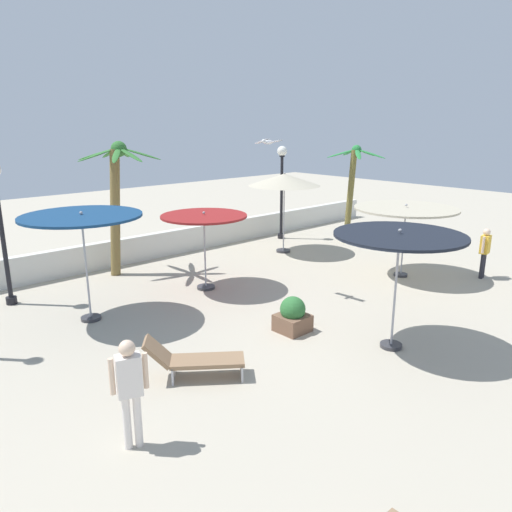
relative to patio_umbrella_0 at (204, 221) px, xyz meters
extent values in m
plane|color=#B2A893|center=(0.10, -5.39, -2.05)|extent=(56.00, 56.00, 0.00)
cube|color=silver|center=(0.10, 4.04, -1.60)|extent=(25.20, 0.30, 0.90)
cylinder|color=#333338|center=(0.00, 0.00, -2.01)|extent=(0.53, 0.53, 0.08)
cylinder|color=#A5A5AD|center=(0.00, 0.00, -0.94)|extent=(0.05, 0.05, 2.20)
cylinder|color=maroon|center=(0.00, 0.00, 0.14)|extent=(2.47, 2.47, 0.06)
sphere|color=#99999E|center=(0.00, 0.00, 0.23)|extent=(0.08, 0.08, 0.08)
cylinder|color=#333338|center=(-3.54, 0.04, -2.01)|extent=(0.49, 0.49, 0.08)
cylinder|color=#A5A5AD|center=(-3.54, 0.04, -0.73)|extent=(0.05, 0.05, 2.64)
cylinder|color=navy|center=(-3.54, 0.04, 0.58)|extent=(2.82, 2.82, 0.06)
sphere|color=#99999E|center=(-3.54, 0.04, 0.65)|extent=(0.08, 0.08, 0.08)
cylinder|color=#333338|center=(5.34, -3.24, -2.01)|extent=(0.43, 0.43, 0.08)
cylinder|color=#A5A5AD|center=(5.34, -3.24, -0.94)|extent=(0.05, 0.05, 2.21)
cylinder|color=#B7AD93|center=(5.34, -3.24, 0.14)|extent=(3.16, 3.16, 0.06)
sphere|color=#99999E|center=(5.34, -3.24, 0.25)|extent=(0.08, 0.08, 0.08)
cylinder|color=#333338|center=(0.62, -5.89, -2.01)|extent=(0.47, 0.47, 0.08)
cylinder|color=#A5A5AD|center=(0.62, -5.89, -0.78)|extent=(0.05, 0.05, 2.53)
cylinder|color=black|center=(0.62, -5.89, 0.46)|extent=(2.70, 2.70, 0.06)
sphere|color=#99999E|center=(0.62, -5.89, 0.56)|extent=(0.08, 0.08, 0.08)
cylinder|color=#333338|center=(4.76, 1.44, -2.01)|extent=(0.54, 0.54, 0.08)
cylinder|color=#A5A5AD|center=(4.76, 1.44, -0.76)|extent=(0.05, 0.05, 2.56)
cone|color=#B7AD93|center=(4.76, 1.44, 0.69)|extent=(2.66, 2.66, 0.44)
sphere|color=#99999E|center=(4.76, 1.44, 0.91)|extent=(0.08, 0.08, 0.08)
cylinder|color=olive|center=(-1.19, 3.07, -0.06)|extent=(0.59, 0.30, 3.98)
sphere|color=#2E6A2C|center=(-0.90, 3.07, 1.92)|extent=(0.49, 0.49, 0.49)
ellipsoid|color=#2E6A2C|center=(-0.25, 3.04, 1.78)|extent=(1.28, 0.25, 0.43)
ellipsoid|color=#2E6A2C|center=(-0.48, 3.57, 1.78)|extent=(0.98, 1.10, 0.43)
ellipsoid|color=#2E6A2C|center=(-0.87, 3.72, 1.78)|extent=(0.27, 1.29, 0.43)
ellipsoid|color=#2E6A2C|center=(-1.39, 3.51, 1.78)|extent=(1.07, 1.01, 0.43)
ellipsoid|color=#2E6A2C|center=(-1.56, 3.14, 1.78)|extent=(1.29, 0.34, 0.43)
ellipsoid|color=#2E6A2C|center=(-1.28, 2.53, 1.78)|extent=(0.89, 1.16, 0.43)
ellipsoid|color=#2E6A2C|center=(-0.88, 2.41, 1.78)|extent=(0.25, 1.28, 0.43)
ellipsoid|color=#2E6A2C|center=(-0.41, 2.63, 1.78)|extent=(1.09, 1.00, 0.43)
cylinder|color=brown|center=(7.84, 0.74, -0.19)|extent=(0.51, 0.24, 3.72)
sphere|color=#277C3A|center=(8.11, 0.74, 1.67)|extent=(0.39, 0.39, 0.39)
ellipsoid|color=#277C3A|center=(8.73, 0.74, 1.54)|extent=(1.22, 0.20, 0.38)
ellipsoid|color=#277C3A|center=(8.40, 1.29, 1.54)|extent=(0.74, 1.18, 0.38)
ellipsoid|color=#277C3A|center=(7.57, 1.06, 1.54)|extent=(1.16, 0.79, 0.38)
ellipsoid|color=#277C3A|center=(7.65, 0.32, 1.54)|extent=(1.04, 0.97, 0.38)
ellipsoid|color=#277C3A|center=(8.22, 0.13, 1.54)|extent=(0.41, 1.24, 0.38)
cylinder|color=black|center=(-4.65, 2.54, -1.95)|extent=(0.28, 0.28, 0.20)
cylinder|color=black|center=(-4.65, 2.54, -0.34)|extent=(0.12, 0.12, 3.41)
cylinder|color=black|center=(6.29, 3.08, -1.95)|extent=(0.28, 0.28, 0.20)
cylinder|color=black|center=(6.29, 3.08, -0.33)|extent=(0.12, 0.12, 3.44)
cylinder|color=black|center=(6.29, 3.08, 1.39)|extent=(0.22, 0.22, 0.06)
sphere|color=white|center=(6.29, 3.08, 1.60)|extent=(0.41, 0.41, 0.41)
cube|color=#B7B7BC|center=(-2.61, -4.62, -1.87)|extent=(0.37, 0.46, 0.35)
cube|color=#B7B7BC|center=(-3.64, -3.83, -1.87)|extent=(0.37, 0.46, 0.35)
cube|color=#8C6B4C|center=(-3.12, -4.23, -1.70)|extent=(1.44, 1.29, 0.08)
cube|color=#8C6B4C|center=(-3.86, -3.65, -1.47)|extent=(0.74, 0.75, 0.52)
cylinder|color=#26262D|center=(7.13, -5.06, -1.64)|extent=(0.12, 0.12, 0.81)
cylinder|color=#26262D|center=(6.97, -5.09, -1.64)|extent=(0.12, 0.12, 0.81)
cube|color=gold|center=(7.05, -5.07, -0.96)|extent=(0.39, 0.29, 0.57)
sphere|color=beige|center=(7.05, -5.07, -0.56)|extent=(0.22, 0.22, 0.22)
cylinder|color=beige|center=(7.29, -5.04, -0.93)|extent=(0.08, 0.08, 0.51)
cylinder|color=beige|center=(6.81, -5.11, -0.93)|extent=(0.08, 0.08, 0.51)
cylinder|color=silver|center=(-5.13, -5.17, -1.60)|extent=(0.12, 0.12, 0.88)
cylinder|color=silver|center=(-5.29, -5.11, -1.60)|extent=(0.12, 0.12, 0.88)
cube|color=silver|center=(-5.21, -5.14, -0.85)|extent=(0.42, 0.35, 0.63)
sphere|color=beige|center=(-5.21, -5.14, -0.42)|extent=(0.24, 0.24, 0.24)
cylinder|color=beige|center=(-4.98, -5.22, -0.82)|extent=(0.08, 0.08, 0.56)
cylinder|color=beige|center=(-5.44, -5.06, -0.82)|extent=(0.08, 0.08, 0.56)
ellipsoid|color=white|center=(0.99, -1.60, 2.21)|extent=(0.32, 0.12, 0.12)
sphere|color=white|center=(0.82, -1.60, 2.24)|extent=(0.10, 0.10, 0.10)
cube|color=silver|center=(0.99, -1.83, 2.23)|extent=(0.15, 0.46, 0.10)
cube|color=silver|center=(0.99, -1.37, 2.23)|extent=(0.15, 0.46, 0.15)
cube|color=brown|center=(-0.34, -3.83, -1.85)|extent=(0.70, 0.70, 0.40)
sphere|color=#2D6B33|center=(-0.34, -3.83, -1.50)|extent=(0.60, 0.60, 0.60)
camera|label=1|loc=(-8.15, -11.07, 2.68)|focal=34.18mm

